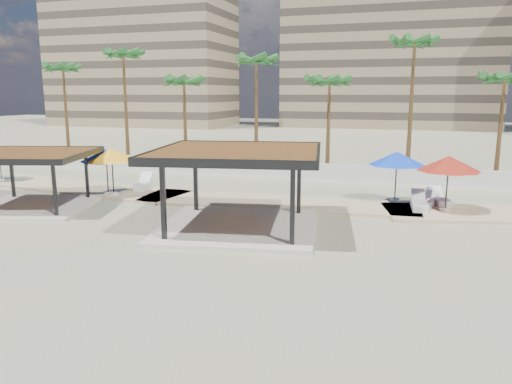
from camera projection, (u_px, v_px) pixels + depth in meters
ground at (192, 233)px, 22.82m from camera, size 200.00×200.00×0.00m
promenade at (278, 201)px, 29.36m from camera, size 44.45×7.97×0.24m
boundary_wall at (282, 170)px, 37.63m from camera, size 56.00×0.30×1.20m
building_west at (142, 45)px, 95.96m from camera, size 34.00×16.00×32.40m
building_mid at (391, 49)px, 91.63m from camera, size 38.00×16.00×30.40m
pavilion_central at (238, 182)px, 23.03m from camera, size 8.69×8.69×3.80m
pavilion_west at (31, 175)px, 27.33m from camera, size 7.71×7.71×3.15m
umbrella_b at (112, 155)px, 30.12m from camera, size 4.22×4.22×2.85m
umbrella_c at (449, 164)px, 25.86m from camera, size 3.70×3.70×2.92m
umbrella_d at (397, 159)px, 28.32m from camera, size 3.51×3.51×2.85m
umbrella_f at (106, 155)px, 30.31m from camera, size 3.87×3.87×2.78m
lounger_a at (143, 184)px, 32.71m from camera, size 1.40×2.47×0.89m
lounger_b at (419, 204)px, 26.85m from camera, size 0.95×2.40×0.89m
lounger_c at (440, 200)px, 28.07m from camera, size 1.25×2.30×0.83m
lounger_d at (429, 201)px, 27.79m from camera, size 1.11×2.27×0.82m
palm_a at (63, 72)px, 44.63m from camera, size 3.00×3.00×9.31m
palm_b at (123, 59)px, 43.00m from camera, size 3.00×3.00×10.39m
palm_c at (184, 85)px, 41.06m from camera, size 3.00×3.00×8.06m
palm_d at (256, 65)px, 39.71m from camera, size 3.00×3.00×9.66m
palm_e at (330, 85)px, 37.74m from camera, size 3.00×3.00×7.98m
palm_f at (415, 48)px, 35.63m from camera, size 3.00×3.00×10.70m
palm_g at (504, 82)px, 33.92m from camera, size 3.00×3.00×8.10m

